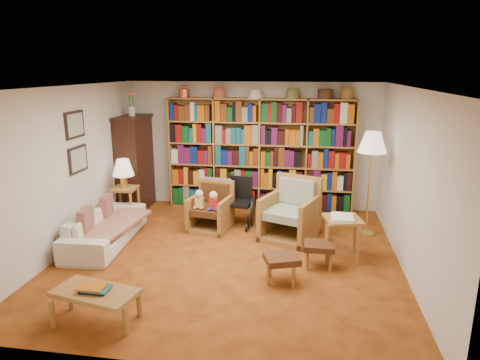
% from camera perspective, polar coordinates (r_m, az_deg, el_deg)
% --- Properties ---
extents(floor, '(5.00, 5.00, 0.00)m').
position_cam_1_polar(floor, '(6.56, -1.49, -10.09)').
color(floor, '#9B4E17').
rests_on(floor, ground).
extents(ceiling, '(5.00, 5.00, 0.00)m').
position_cam_1_polar(ceiling, '(5.96, -1.66, 12.28)').
color(ceiling, white).
rests_on(ceiling, wall_back).
extents(wall_back, '(5.00, 0.00, 5.00)m').
position_cam_1_polar(wall_back, '(8.56, 1.48, 4.59)').
color(wall_back, silver).
rests_on(wall_back, floor).
extents(wall_front, '(5.00, 0.00, 5.00)m').
position_cam_1_polar(wall_front, '(3.84, -8.44, -8.48)').
color(wall_front, silver).
rests_on(wall_front, floor).
extents(wall_left, '(0.00, 5.00, 5.00)m').
position_cam_1_polar(wall_left, '(7.03, -22.04, 1.29)').
color(wall_left, silver).
rests_on(wall_left, floor).
extents(wall_right, '(0.00, 5.00, 5.00)m').
position_cam_1_polar(wall_right, '(6.21, 21.76, -0.36)').
color(wall_right, silver).
rests_on(wall_right, floor).
extents(bookshelf, '(3.60, 0.30, 2.42)m').
position_cam_1_polar(bookshelf, '(8.39, 2.68, 3.81)').
color(bookshelf, '#A37132').
rests_on(bookshelf, floor).
extents(curio_cabinet, '(0.50, 0.95, 2.40)m').
position_cam_1_polar(curio_cabinet, '(8.73, -13.84, 2.38)').
color(curio_cabinet, '#33180E').
rests_on(curio_cabinet, floor).
extents(framed_pictures, '(0.03, 0.52, 0.97)m').
position_cam_1_polar(framed_pictures, '(7.21, -20.97, 4.73)').
color(framed_pictures, black).
rests_on(framed_pictures, wall_left).
extents(sofa, '(1.95, 0.86, 0.56)m').
position_cam_1_polar(sofa, '(7.24, -17.50, -5.98)').
color(sofa, beige).
rests_on(sofa, floor).
extents(sofa_throw, '(0.94, 1.57, 0.04)m').
position_cam_1_polar(sofa_throw, '(7.21, -17.15, -5.86)').
color(sofa_throw, '#C7BD91').
rests_on(sofa_throw, sofa).
extents(cushion_left, '(0.17, 0.39, 0.38)m').
position_cam_1_polar(cushion_left, '(7.54, -17.33, -3.77)').
color(cushion_left, maroon).
rests_on(cushion_left, sofa).
extents(cushion_right, '(0.17, 0.40, 0.38)m').
position_cam_1_polar(cushion_right, '(6.95, -19.84, -5.54)').
color(cushion_right, maroon).
rests_on(cushion_right, sofa).
extents(side_table_lamp, '(0.45, 0.45, 0.65)m').
position_cam_1_polar(side_table_lamp, '(8.10, -15.07, -2.09)').
color(side_table_lamp, '#A37132').
rests_on(side_table_lamp, floor).
extents(table_lamp, '(0.39, 0.39, 0.53)m').
position_cam_1_polar(table_lamp, '(7.97, -15.32, 1.50)').
color(table_lamp, gold).
rests_on(table_lamp, side_table_lamp).
extents(armchair_leather, '(0.78, 0.81, 0.85)m').
position_cam_1_polar(armchair_leather, '(7.56, -3.84, -3.86)').
color(armchair_leather, '#A37132').
rests_on(armchair_leather, floor).
extents(armchair_sage, '(1.10, 1.10, 1.00)m').
position_cam_1_polar(armchair_sage, '(7.21, 6.63, -4.57)').
color(armchair_sage, '#A37132').
rests_on(armchair_sage, floor).
extents(wheelchair, '(0.50, 0.70, 0.87)m').
position_cam_1_polar(wheelchair, '(7.69, -0.01, -3.15)').
color(wheelchair, black).
rests_on(wheelchair, floor).
extents(floor_lamp, '(0.47, 0.47, 1.76)m').
position_cam_1_polar(floor_lamp, '(7.27, 17.22, 4.29)').
color(floor_lamp, gold).
rests_on(floor_lamp, floor).
extents(side_table_papers, '(0.60, 0.60, 0.66)m').
position_cam_1_polar(side_table_papers, '(6.48, 13.52, -5.86)').
color(side_table_papers, '#A37132').
rests_on(side_table_papers, floor).
extents(footstool_a, '(0.53, 0.49, 0.37)m').
position_cam_1_polar(footstool_a, '(5.74, 5.58, -10.66)').
color(footstool_a, '#502D15').
rests_on(footstool_a, floor).
extents(footstool_b, '(0.43, 0.37, 0.36)m').
position_cam_1_polar(footstool_b, '(6.21, 10.52, -8.86)').
color(footstool_b, '#502D15').
rests_on(footstool_b, floor).
extents(coffee_table, '(1.01, 0.65, 0.44)m').
position_cam_1_polar(coffee_table, '(5.12, -18.72, -14.28)').
color(coffee_table, '#A37132').
rests_on(coffee_table, floor).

